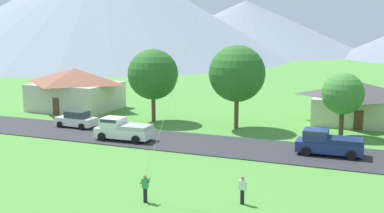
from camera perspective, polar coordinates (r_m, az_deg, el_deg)
road_strip at (r=40.28m, az=6.13°, el=-5.01°), size 160.00×7.01×0.08m
mountain_far_west_ridge at (r=182.89m, az=-5.88°, el=10.98°), size 88.43×88.43×29.43m
mountain_east_ridge at (r=190.31m, az=6.54°, el=9.61°), size 92.89×92.89×20.72m
mountain_west_ridge at (r=157.20m, az=-10.67°, el=11.97°), size 119.53×119.53×34.19m
house_leftmost at (r=60.28m, az=-13.99°, el=2.18°), size 10.50×8.59×5.16m
house_left_center at (r=53.13m, az=19.85°, el=0.50°), size 10.14×7.86×4.40m
tree_left_of_center at (r=45.78m, az=17.90°, el=1.50°), size 3.90×3.90×6.06m
tree_right_of_center at (r=50.61m, az=-4.77°, el=3.92°), size 5.47×5.47×7.93m
tree_near_right at (r=47.04m, az=5.50°, el=4.01°), size 5.69×5.69×8.47m
parked_car_white_mid_west at (r=49.36m, az=-13.90°, el=-1.54°), size 4.26×2.20×1.68m
pickup_truck_navy_west_side at (r=39.06m, az=16.23°, el=-4.27°), size 5.22×2.37×1.99m
pickup_truck_white_east_side at (r=42.92m, az=-8.46°, el=-2.75°), size 5.26×2.44×1.99m
watcher_person at (r=27.71m, az=6.16°, el=-10.04°), size 0.56×0.24×1.68m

